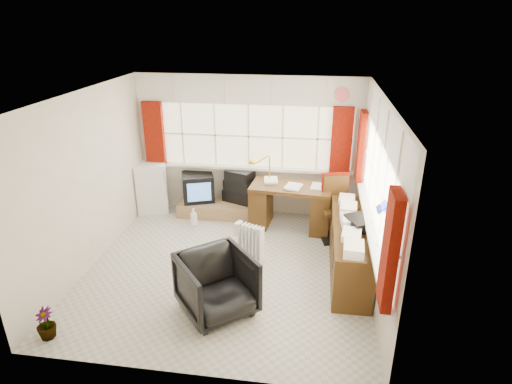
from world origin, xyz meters
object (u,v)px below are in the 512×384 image
Objects in this scene: desk_lamp at (269,162)px; mini_fridge at (152,187)px; office_chair at (217,285)px; credenza at (349,247)px; radiator at (251,247)px; crt_tv at (198,187)px; tv_bench at (217,209)px; desk at (291,204)px; task_chair at (335,204)px.

mini_fridge is at bearing 175.84° from desk_lamp.
office_chair is 0.42× the size of credenza.
radiator is at bearing -94.12° from desk_lamp.
credenza is 2.15× the size of mini_fridge.
office_chair is 2.95m from crt_tv.
radiator is 1.71m from tv_bench.
office_chair is (-0.73, -2.40, -0.04)m from desk.
desk_lamp is 0.33× the size of tv_bench.
tv_bench is (-0.96, 0.08, -0.98)m from desk_lamp.
desk is 2.63m from mini_fridge.
credenza is at bearing -31.44° from crt_tv.
task_chair is 2.53m from crt_tv.
task_chair is 1.62m from radiator.
desk_lamp is at bearing 132.48° from credenza.
task_chair reaches higher than radiator.
task_chair is at bearing -19.37° from desk_lamp.
tv_bench is at bearing 146.29° from credenza.
crt_tv is (-1.73, 0.38, 0.07)m from desk.
tv_bench is at bearing -3.66° from mini_fridge.
mini_fridge is (-0.88, -0.02, -0.04)m from crt_tv.
office_chair is at bearing -70.24° from crt_tv.
office_chair is at bearing -97.39° from desk_lamp.
desk_lamp is 2.71m from office_chair.
desk_lamp reaches higher than office_chair.
task_chair reaches higher than crt_tv.
office_chair is 1.23× the size of crt_tv.
mini_fridge is at bearing 85.02° from office_chair.
desk is 1.77m from crt_tv.
task_chair reaches higher than tv_bench.
desk is 1.65× the size of office_chair.
mini_fridge is (-2.21, 0.16, -0.64)m from desk_lamp.
office_chair is at bearing -55.77° from mini_fridge.
crt_tv is at bearing 172.24° from desk_lamp.
radiator is at bearing -112.44° from desk.
desk_lamp is at bearing 85.88° from radiator.
crt_tv is (-2.47, 0.58, -0.07)m from task_chair.
desk_lamp reaches higher than mini_fridge.
radiator is at bearing -59.82° from tv_bench.
desk_lamp is at bearing -4.82° from tv_bench.
tv_bench is 2.04× the size of crt_tv.
office_chair is 0.61× the size of tv_bench.
mini_fridge is at bearing 172.22° from desk.
task_chair is at bearing -12.89° from tv_bench.
mini_fridge is at bearing 176.34° from tv_bench.
mini_fridge is at bearing 143.55° from radiator.
desk is at bearing 33.81° from office_chair.
desk is at bearing -11.52° from tv_bench.
desk_lamp is 1.47m from crt_tv.
task_chair is 1.79× the size of radiator.
desk_lamp reaches higher than credenza.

